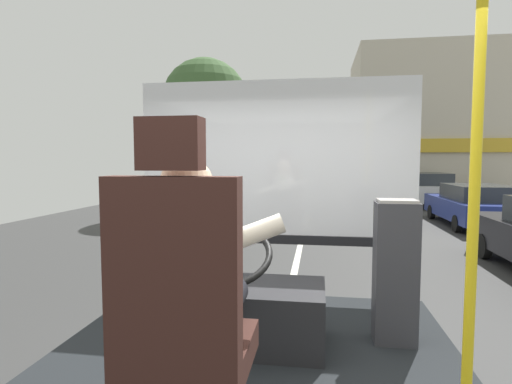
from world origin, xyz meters
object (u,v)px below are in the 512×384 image
driver_seat (184,326)px  steering_console (241,311)px  fare_box (395,271)px  handrail_pole (474,201)px  parked_car_green (395,182)px  parked_car_white (427,189)px  bus_driver (193,272)px  parked_car_blue (475,205)px

driver_seat → steering_console: bearing=90.0°
driver_seat → steering_console: (-0.00, 1.16, -0.38)m
fare_box → handrail_pole: bearing=-83.7°
steering_console → handrail_pole: (1.13, -0.82, 0.84)m
driver_seat → handrail_pole: handrail_pole is taller
driver_seat → handrail_pole: size_ratio=0.65×
handrail_pole → fare_box: size_ratio=2.19×
steering_console → parked_car_green: (4.63, 20.55, -0.18)m
parked_car_white → parked_car_green: size_ratio=0.94×
bus_driver → fare_box: size_ratio=0.76×
steering_console → handrail_pole: handrail_pole is taller
fare_box → bus_driver: bearing=-129.5°
steering_console → fare_box: (1.02, 0.20, 0.26)m
bus_driver → parked_car_white: bearing=73.0°
steering_console → parked_car_green: 21.07m
driver_seat → parked_car_blue: driver_seat is taller
driver_seat → steering_console: 1.22m
driver_seat → parked_car_green: (4.63, 21.71, -0.56)m
fare_box → parked_car_green: fare_box is taller
parked_car_blue → handrail_pole: bearing=-109.8°
bus_driver → parked_car_green: bus_driver is taller
driver_seat → steering_console: driver_seat is taller
parked_car_blue → driver_seat: bearing=-114.2°
driver_seat → parked_car_blue: bearing=65.8°
handrail_pole → parked_car_white: size_ratio=0.52×
bus_driver → handrail_pole: size_ratio=0.35×
fare_box → parked_car_blue: fare_box is taller
parked_car_white → parked_car_green: (-0.42, 5.09, 0.01)m
bus_driver → parked_car_white: 17.26m
driver_seat → parked_car_blue: 12.22m
fare_box → parked_car_blue: (3.99, 9.78, -0.54)m
parked_car_blue → parked_car_green: size_ratio=0.92×
driver_seat → parked_car_white: (5.05, 16.61, -0.56)m
steering_console → fare_box: fare_box is taller
fare_box → parked_car_white: size_ratio=0.24×
steering_console → parked_car_green: steering_console is taller
handrail_pole → parked_car_white: 16.78m
fare_box → driver_seat: bearing=-126.9°
bus_driver → fare_box: (1.02, 1.23, -0.29)m
steering_console → parked_car_white: steering_console is taller
fare_box → parked_car_blue: 10.57m
driver_seat → parked_car_green: driver_seat is taller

